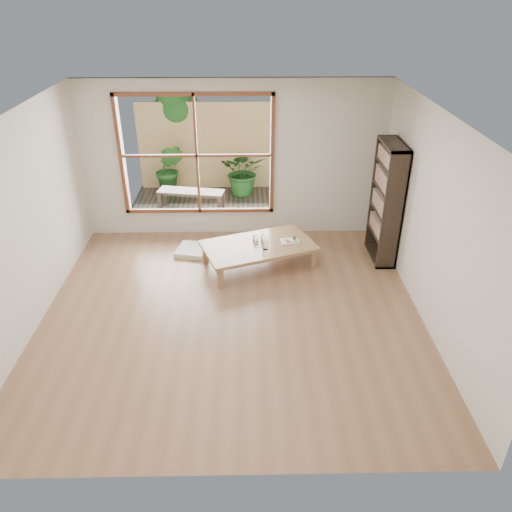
{
  "coord_description": "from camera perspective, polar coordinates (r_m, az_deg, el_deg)",
  "views": [
    {
      "loc": [
        0.22,
        -5.46,
        3.93
      ],
      "look_at": [
        0.33,
        0.57,
        0.55
      ],
      "focal_mm": 35.0,
      "sensor_mm": 36.0,
      "label": 1
    }
  ],
  "objects": [
    {
      "name": "ground",
      "position": [
        6.73,
        -2.74,
        -6.49
      ],
      "size": [
        5.0,
        5.0,
        0.0
      ],
      "primitive_type": "plane",
      "color": "#926949",
      "rests_on": "ground"
    },
    {
      "name": "low_table",
      "position": [
        7.63,
        0.29,
        1.04
      ],
      "size": [
        1.88,
        1.45,
        0.36
      ],
      "rotation": [
        0.0,
        0.0,
        0.35
      ],
      "color": "#A47A4F",
      "rests_on": "ground"
    },
    {
      "name": "floor_cushion",
      "position": [
        8.21,
        -7.2,
        0.69
      ],
      "size": [
        0.59,
        0.59,
        0.07
      ],
      "primitive_type": "cube",
      "rotation": [
        0.0,
        0.0,
        -0.21
      ],
      "color": "beige",
      "rests_on": "ground"
    },
    {
      "name": "bookshelf",
      "position": [
        7.88,
        14.65,
        5.91
      ],
      "size": [
        0.3,
        0.84,
        1.86
      ],
      "primitive_type": "cube",
      "color": "#2E2219",
      "rests_on": "ground"
    },
    {
      "name": "glass_tall",
      "position": [
        7.45,
        1.08,
        1.31
      ],
      "size": [
        0.08,
        0.08,
        0.15
      ],
      "primitive_type": "cylinder",
      "color": "silver",
      "rests_on": "low_table"
    },
    {
      "name": "glass_mid",
      "position": [
        7.7,
        0.81,
        2.09
      ],
      "size": [
        0.07,
        0.07,
        0.1
      ],
      "primitive_type": "cylinder",
      "color": "silver",
      "rests_on": "low_table"
    },
    {
      "name": "glass_short",
      "position": [
        7.7,
        -0.1,
        2.06
      ],
      "size": [
        0.07,
        0.07,
        0.09
      ],
      "primitive_type": "cylinder",
      "color": "silver",
      "rests_on": "low_table"
    },
    {
      "name": "glass_small",
      "position": [
        7.61,
        0.05,
        1.63
      ],
      "size": [
        0.06,
        0.06,
        0.07
      ],
      "primitive_type": "cylinder",
      "color": "silver",
      "rests_on": "low_table"
    },
    {
      "name": "food_tray",
      "position": [
        7.71,
        4.0,
        1.81
      ],
      "size": [
        0.31,
        0.24,
        0.09
      ],
      "rotation": [
        0.0,
        0.0,
        0.14
      ],
      "color": "white",
      "rests_on": "low_table"
    },
    {
      "name": "deck",
      "position": [
        9.87,
        -5.76,
        5.65
      ],
      "size": [
        2.8,
        2.0,
        0.05
      ],
      "primitive_type": "cube",
      "color": "#3D342C",
      "rests_on": "ground"
    },
    {
      "name": "garden_bench",
      "position": [
        9.57,
        -7.43,
        7.08
      ],
      "size": [
        1.28,
        0.58,
        0.39
      ],
      "rotation": [
        0.0,
        0.0,
        -0.18
      ],
      "color": "#2E2219",
      "rests_on": "deck"
    },
    {
      "name": "bamboo_fence",
      "position": [
        10.5,
        -5.62,
        12.35
      ],
      "size": [
        2.8,
        0.06,
        1.8
      ],
      "primitive_type": "cube",
      "color": "tan",
      "rests_on": "ground"
    },
    {
      "name": "shrub_right",
      "position": [
        10.2,
        -1.39,
        9.69
      ],
      "size": [
        0.95,
        0.85,
        0.98
      ],
      "primitive_type": "imported",
      "rotation": [
        0.0,
        0.0,
        -0.1
      ],
      "color": "#255820",
      "rests_on": "deck"
    },
    {
      "name": "shrub_left",
      "position": [
        10.35,
        -9.85,
        9.75
      ],
      "size": [
        0.65,
        0.56,
        1.04
      ],
      "primitive_type": "imported",
      "rotation": [
        0.0,
        0.0,
        -0.17
      ],
      "color": "#255820",
      "rests_on": "deck"
    },
    {
      "name": "garden_tree",
      "position": [
        10.68,
        -9.48,
        16.42
      ],
      "size": [
        1.04,
        0.85,
        2.22
      ],
      "color": "#4C3D2D",
      "rests_on": "ground"
    }
  ]
}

